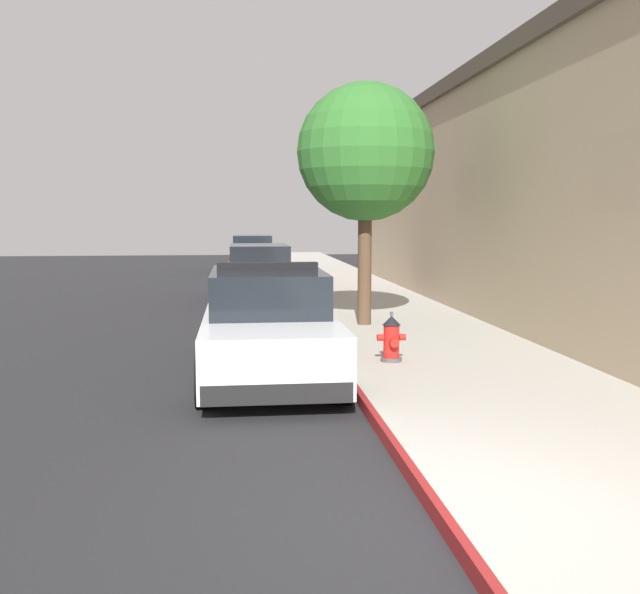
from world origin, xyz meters
name	(u,v)px	position (x,y,z in m)	size (l,w,h in m)	color
ground_plane	(110,336)	(-4.20, 10.00, -0.10)	(32.68, 60.00, 0.20)	#232326
sidewalk_pavement	(395,323)	(1.80, 10.00, 0.07)	(3.60, 60.00, 0.15)	#ADA89E
curb_painted_edge	(310,324)	(-0.04, 10.00, 0.07)	(0.08, 60.00, 0.15)	maroon
storefront_building	(605,195)	(6.97, 10.94, 2.87)	(6.98, 23.56, 5.72)	tan
police_cruiser	(268,326)	(-1.12, 5.49, 0.74)	(1.94, 4.84, 1.68)	white
parked_car_silver_ahead	(259,274)	(-0.95, 15.37, 0.74)	(1.94, 4.84, 1.56)	maroon
parked_car_dark_far	(252,254)	(-0.93, 26.26, 0.74)	(1.94, 4.84, 1.56)	navy
fire_hydrant	(391,339)	(0.76, 5.58, 0.50)	(0.44, 0.40, 0.76)	#4C4C51
street_tree	(365,153)	(1.02, 9.40, 3.62)	(2.76, 2.76, 4.87)	brown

